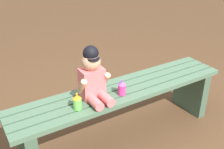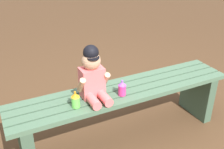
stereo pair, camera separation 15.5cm
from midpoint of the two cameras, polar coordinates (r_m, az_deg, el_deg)
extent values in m
plane|color=#4C331E|center=(2.39, 4.23, -12.89)|extent=(16.00, 16.00, 0.00)
cube|color=#47664C|center=(2.03, 6.67, -5.35)|extent=(1.82, 0.08, 0.04)
cube|color=#47664C|center=(2.09, 5.29, -4.11)|extent=(1.82, 0.08, 0.04)
cube|color=#47664C|center=(2.16, 4.00, -2.96)|extent=(1.82, 0.08, 0.04)
cube|color=#47664C|center=(2.23, 2.79, -1.87)|extent=(1.82, 0.08, 0.04)
cube|color=#3C5641|center=(2.05, -15.70, -14.14)|extent=(0.08, 0.36, 0.43)
cube|color=#3C5641|center=(2.69, 19.15, -3.83)|extent=(0.08, 0.36, 0.43)
cube|color=#E56666|center=(1.97, -2.03, -1.67)|extent=(0.17, 0.12, 0.23)
sphere|color=tan|center=(1.89, -2.12, 2.91)|extent=(0.14, 0.14, 0.14)
cylinder|color=black|center=(1.85, -1.66, 3.54)|extent=(0.09, 0.09, 0.01)
sphere|color=black|center=(1.87, -2.15, 4.62)|extent=(0.11, 0.11, 0.11)
cylinder|color=#F06B6B|center=(1.90, -1.72, -5.67)|extent=(0.07, 0.16, 0.07)
cylinder|color=#F06B6B|center=(1.94, 0.70, -5.03)|extent=(0.07, 0.16, 0.07)
cylinder|color=tan|center=(1.91, -4.23, -2.29)|extent=(0.04, 0.12, 0.14)
cylinder|color=tan|center=(1.98, 0.80, -1.11)|extent=(0.04, 0.12, 0.14)
cylinder|color=#66CC4C|center=(1.88, -5.40, -5.84)|extent=(0.06, 0.06, 0.08)
cone|color=orange|center=(1.86, -5.47, -4.42)|extent=(0.06, 0.06, 0.03)
cylinder|color=orange|center=(1.85, -5.49, -3.95)|extent=(0.01, 0.01, 0.02)
cylinder|color=#E5337F|center=(2.02, 4.35, -3.33)|extent=(0.06, 0.06, 0.08)
cone|color=#8C4CCC|center=(1.99, 4.40, -1.98)|extent=(0.06, 0.06, 0.03)
cylinder|color=#8C4CCC|center=(1.98, 4.42, -1.52)|extent=(0.01, 0.01, 0.02)
camera|label=1|loc=(0.08, -87.71, 1.17)|focal=43.07mm
camera|label=2|loc=(0.08, 92.29, -1.17)|focal=43.07mm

